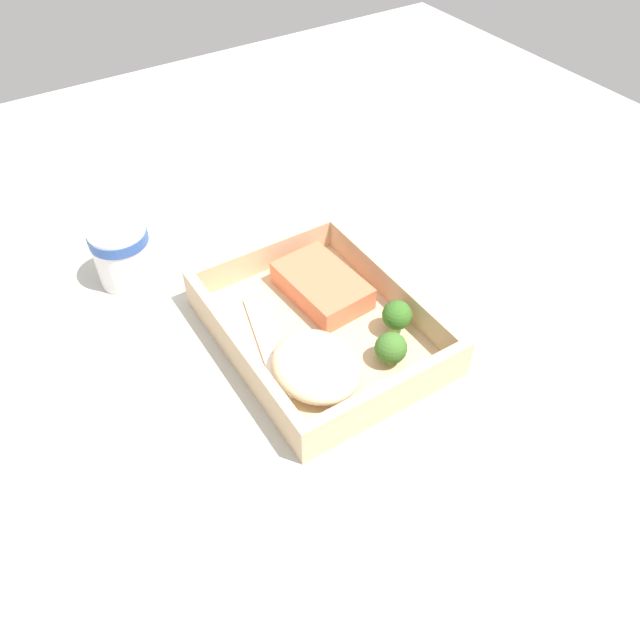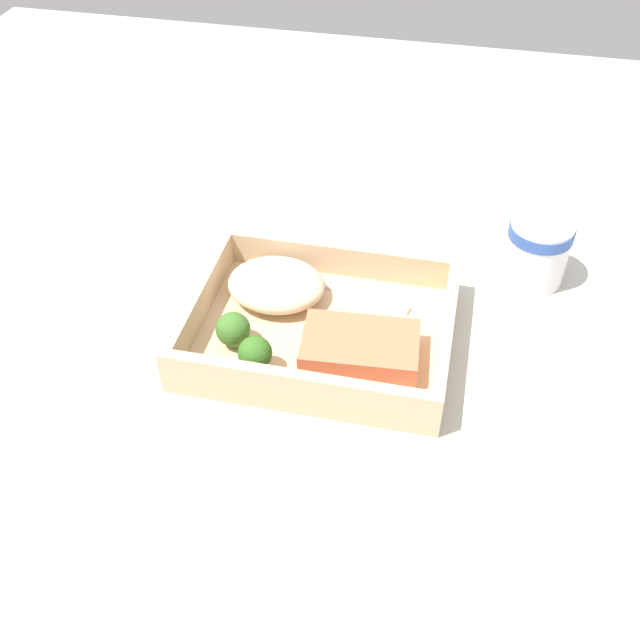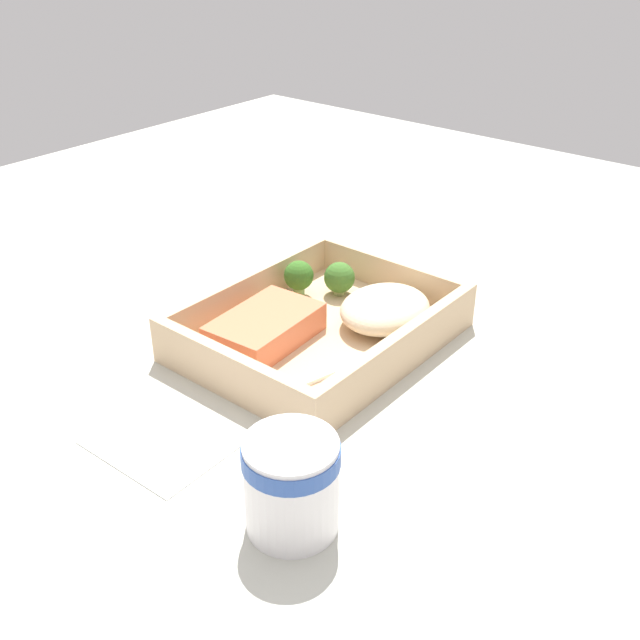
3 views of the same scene
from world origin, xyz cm
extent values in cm
cube|color=#B9B9AC|center=(0.00, 0.00, -1.00)|extent=(160.00, 160.00, 2.00)
cube|color=#D1B087|center=(0.00, 0.00, 0.60)|extent=(26.99, 21.17, 1.20)
cube|color=#D1B087|center=(0.00, -9.98, 3.08)|extent=(26.99, 1.20, 3.77)
cube|color=#D1B087|center=(0.00, 9.98, 3.08)|extent=(26.99, 1.20, 3.77)
cube|color=#D1B087|center=(-12.90, 0.00, 3.08)|extent=(1.20, 18.77, 3.77)
cube|color=#D1B087|center=(12.90, 0.00, 3.08)|extent=(1.20, 18.77, 3.77)
cube|color=#E0714A|center=(-4.77, 3.30, 2.68)|extent=(11.98, 8.11, 2.95)
ellipsoid|color=beige|center=(5.75, -4.16, 3.03)|extent=(10.54, 8.91, 3.67)
cylinder|color=#85A060|center=(8.11, 3.82, 1.76)|extent=(1.34, 1.34, 1.12)
sphere|color=#3D6F28|center=(8.11, 3.82, 3.30)|extent=(3.53, 3.53, 3.53)
cylinder|color=#7EAD5F|center=(4.86, 7.08, 2.03)|extent=(1.28, 1.28, 1.65)
sphere|color=#356921|center=(4.86, 7.08, 3.78)|extent=(3.37, 3.37, 3.37)
cube|color=white|center=(-2.65, -6.32, 1.42)|extent=(12.28, 4.20, 0.44)
cube|color=white|center=(4.99, -8.32, 1.42)|extent=(3.85, 2.99, 0.44)
cylinder|color=white|center=(-21.56, -15.06, 3.87)|extent=(6.91, 6.91, 7.75)
cylinder|color=#3356A8|center=(-21.56, -15.06, 6.65)|extent=(7.12, 7.12, 1.39)
cube|color=white|center=(-21.51, 0.19, 0.12)|extent=(9.40, 11.76, 0.24)
camera|label=1|loc=(41.76, -26.52, 52.66)|focal=35.00mm
camera|label=2|loc=(-12.09, 55.37, 54.78)|focal=42.00mm
camera|label=3|loc=(-51.96, -42.70, 40.97)|focal=42.00mm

